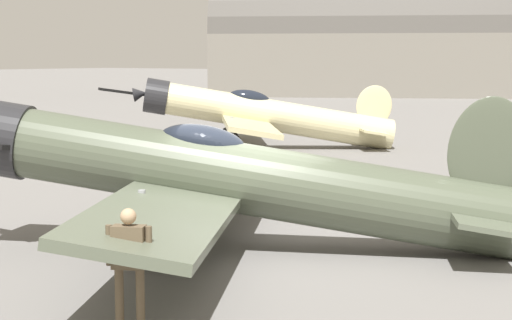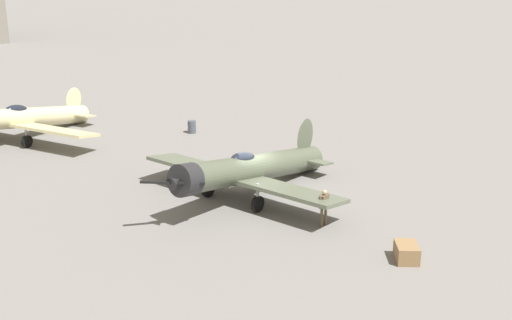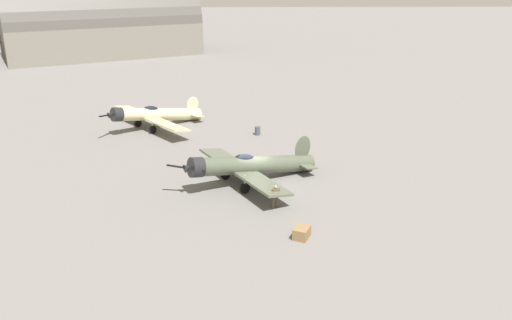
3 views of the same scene
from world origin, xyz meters
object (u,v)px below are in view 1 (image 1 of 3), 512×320
airplane_foreground (229,178)px  airplane_mid_apron (260,115)px  ground_crew_mechanic (129,256)px  fuel_drum (492,165)px

airplane_foreground → airplane_mid_apron: size_ratio=1.04×
ground_crew_mechanic → fuel_drum: bearing=156.8°
airplane_foreground → fuel_drum: bearing=-122.8°
ground_crew_mechanic → airplane_mid_apron: bearing=-176.1°
airplane_foreground → airplane_mid_apron: bearing=-86.3°
airplane_foreground → airplane_mid_apron: airplane_foreground is taller
airplane_foreground → ground_crew_mechanic: (-4.67, -1.69, -0.40)m
airplane_foreground → ground_crew_mechanic: airplane_foreground is taller
airplane_foreground → ground_crew_mechanic: size_ratio=6.75×
airplane_mid_apron → fuel_drum: airplane_mid_apron is taller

